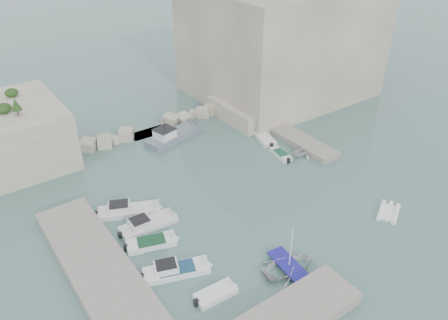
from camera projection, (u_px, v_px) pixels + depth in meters
ground at (257, 209)px, 45.75m from camera, size 400.00×400.00×0.00m
cliff_east at (280, 41)px, 68.74m from camera, size 26.00×22.00×17.00m
cliff_terrace at (249, 109)px, 64.07m from camera, size 8.00×10.00×2.50m
quay_west at (107, 282)px, 36.36m from camera, size 5.00×24.00×1.10m
ledge_east at (288, 134)px, 59.19m from camera, size 3.00×16.00×0.80m
breakwater at (151, 127)px, 60.22m from camera, size 28.00×3.00×1.40m
motorboat_a at (129, 213)px, 45.15m from camera, size 7.16×4.67×1.40m
motorboat_b at (149, 227)px, 43.27m from camera, size 6.30×2.17×1.40m
motorboat_c at (152, 245)px, 41.00m from camera, size 5.37×3.27×0.70m
motorboat_d at (177, 273)px, 37.96m from camera, size 6.55×3.85×1.40m
motorboat_e at (216, 296)px, 35.77m from camera, size 3.91×1.75×0.70m
rowboat at (289, 269)px, 38.34m from camera, size 5.36×4.08×1.04m
inflatable_dinghy at (388, 214)px, 45.04m from camera, size 4.20×3.38×0.44m
tender_east_a at (301, 155)px, 55.09m from camera, size 3.12×2.72×1.60m
tender_east_b at (280, 156)px, 54.92m from camera, size 1.86×3.95×0.70m
tender_east_c at (263, 139)px, 58.89m from camera, size 3.20×5.78×0.70m
tender_east_d at (258, 131)px, 60.79m from camera, size 5.04×3.45×1.82m
work_boat at (175, 138)px, 58.97m from camera, size 9.64×4.84×2.20m
rowboat_mast at (291, 247)px, 36.98m from camera, size 0.10×0.10×4.20m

